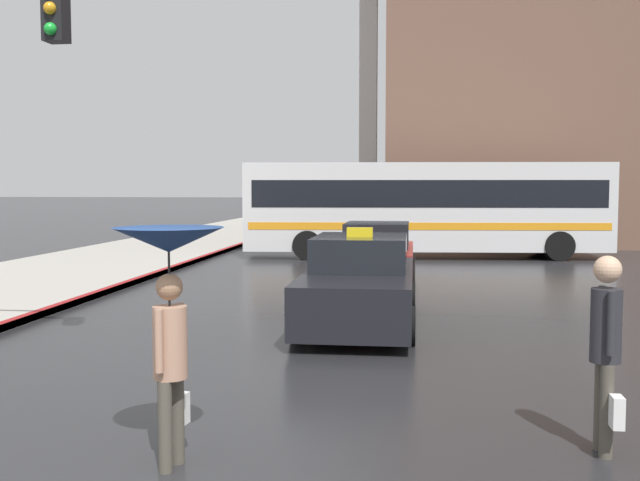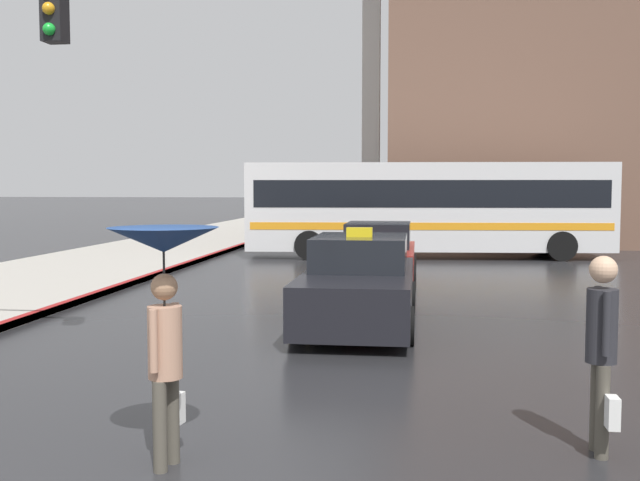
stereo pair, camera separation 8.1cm
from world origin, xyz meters
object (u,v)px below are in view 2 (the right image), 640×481
(city_bus, at_px, (427,205))
(monument_cross, at_px, (372,18))
(sedan_red, at_px, (378,255))
(pedestrian_man, at_px, (602,342))
(pedestrian_with_umbrella, at_px, (164,281))
(taxi, at_px, (360,285))

(city_bus, bearing_deg, monument_cross, -173.28)
(sedan_red, height_order, pedestrian_man, pedestrian_man)
(sedan_red, xyz_separation_m, pedestrian_man, (2.63, -11.91, 0.35))
(monument_cross, bearing_deg, sedan_red, -85.86)
(pedestrian_with_umbrella, height_order, pedestrian_man, pedestrian_with_umbrella)
(city_bus, xyz_separation_m, monument_cross, (-2.77, 13.79, 9.33))
(city_bus, xyz_separation_m, pedestrian_with_umbrella, (-2.41, -19.56, -0.15))
(pedestrian_with_umbrella, relative_size, pedestrian_man, 1.15)
(pedestrian_man, distance_m, monument_cross, 34.32)
(taxi, xyz_separation_m, pedestrian_with_umbrella, (-1.13, -6.76, 0.91))
(taxi, relative_size, sedan_red, 1.05)
(city_bus, bearing_deg, taxi, -10.35)
(city_bus, distance_m, monument_cross, 16.88)
(monument_cross, bearing_deg, pedestrian_with_umbrella, -89.37)
(city_bus, height_order, pedestrian_man, city_bus)
(sedan_red, xyz_separation_m, monument_cross, (-1.50, 20.65, 10.42))
(sedan_red, bearing_deg, taxi, 90.00)
(taxi, xyz_separation_m, pedestrian_man, (2.63, -5.96, 0.32))
(monument_cross, bearing_deg, taxi, -86.78)
(taxi, bearing_deg, sedan_red, -90.00)
(taxi, xyz_separation_m, monument_cross, (-1.49, 26.59, 10.39))
(pedestrian_man, bearing_deg, sedan_red, -166.95)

